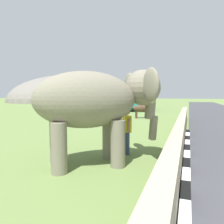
{
  "coord_description": "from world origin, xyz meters",
  "views": [
    {
      "loc": [
        -4.22,
        3.3,
        2.15
      ],
      "look_at": [
        1.93,
        5.58,
        1.6
      ],
      "focal_mm": 33.24,
      "sensor_mm": 36.0,
      "label": 1
    }
  ],
  "objects_px": {
    "elephant": "(98,101)",
    "cow_mid": "(142,109)",
    "person_handler": "(127,129)",
    "bus_teal": "(137,95)",
    "cow_near": "(123,114)"
  },
  "relations": [
    {
      "from": "elephant",
      "to": "cow_mid",
      "type": "distance_m",
      "value": 12.91
    },
    {
      "from": "person_handler",
      "to": "cow_mid",
      "type": "xyz_separation_m",
      "value": [
        11.46,
        1.93,
        -0.06
      ]
    },
    {
      "from": "bus_teal",
      "to": "cow_near",
      "type": "relative_size",
      "value": 5.28
    },
    {
      "from": "elephant",
      "to": "cow_near",
      "type": "height_order",
      "value": "elephant"
    },
    {
      "from": "cow_mid",
      "to": "elephant",
      "type": "bearing_deg",
      "value": -173.75
    },
    {
      "from": "bus_teal",
      "to": "cow_near",
      "type": "bearing_deg",
      "value": -169.63
    },
    {
      "from": "cow_near",
      "to": "bus_teal",
      "type": "bearing_deg",
      "value": 10.37
    },
    {
      "from": "elephant",
      "to": "person_handler",
      "type": "height_order",
      "value": "elephant"
    },
    {
      "from": "cow_near",
      "to": "cow_mid",
      "type": "xyz_separation_m",
      "value": [
        5.73,
        -0.01,
        0.0
      ]
    },
    {
      "from": "person_handler",
      "to": "bus_teal",
      "type": "bearing_deg",
      "value": 12.58
    },
    {
      "from": "person_handler",
      "to": "cow_near",
      "type": "xyz_separation_m",
      "value": [
        5.73,
        1.94,
        -0.06
      ]
    },
    {
      "from": "cow_near",
      "to": "cow_mid",
      "type": "bearing_deg",
      "value": -0.14
    },
    {
      "from": "person_handler",
      "to": "cow_mid",
      "type": "bearing_deg",
      "value": 9.56
    },
    {
      "from": "bus_teal",
      "to": "cow_near",
      "type": "distance_m",
      "value": 16.89
    },
    {
      "from": "elephant",
      "to": "person_handler",
      "type": "distance_m",
      "value": 1.75
    }
  ]
}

